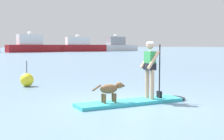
{
  "coord_description": "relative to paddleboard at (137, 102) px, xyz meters",
  "views": [
    {
      "loc": [
        -4.86,
        -7.07,
        1.68
      ],
      "look_at": [
        0.0,
        1.0,
        0.9
      ],
      "focal_mm": 48.95,
      "sensor_mm": 36.0,
      "label": 1
    }
  ],
  "objects": [
    {
      "name": "moored_boat_outer",
      "position": [
        15.68,
        62.87,
        1.48
      ],
      "size": [
        12.97,
        4.17,
        4.74
      ],
      "color": "maroon",
      "rests_on": "ground_plane"
    },
    {
      "name": "dog",
      "position": [
        -0.85,
        0.06,
        0.41
      ],
      "size": [
        0.99,
        0.26,
        0.55
      ],
      "color": "brown",
      "rests_on": "paddleboard"
    },
    {
      "name": "moored_boat_far_port",
      "position": [
        28.11,
        63.82,
        1.32
      ],
      "size": [
        13.04,
        5.59,
        4.28
      ],
      "color": "maroon",
      "rests_on": "ground_plane"
    },
    {
      "name": "moored_boat_starboard",
      "position": [
        39.49,
        64.05,
        1.41
      ],
      "size": [
        12.06,
        4.8,
        4.56
      ],
      "color": "silver",
      "rests_on": "ground_plane"
    },
    {
      "name": "person_paddler",
      "position": [
        0.44,
        -0.03,
        1.03
      ],
      "size": [
        0.62,
        0.5,
        1.68
      ],
      "color": "tan",
      "rests_on": "paddleboard"
    },
    {
      "name": "paddleboard",
      "position": [
        0.0,
        0.0,
        0.0
      ],
      "size": [
        3.52,
        0.96,
        0.1
      ],
      "color": "#33B2BF",
      "rests_on": "ground_plane"
    },
    {
      "name": "ground_plane",
      "position": [
        -0.23,
        0.02,
        -0.05
      ],
      "size": [
        400.0,
        400.0,
        0.0
      ],
      "primitive_type": "plane",
      "color": "slate"
    },
    {
      "name": "marker_buoy",
      "position": [
        -1.72,
        5.21,
        0.22
      ],
      "size": [
        0.54,
        0.54,
        1.04
      ],
      "color": "yellow",
      "rests_on": "ground_plane"
    }
  ]
}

